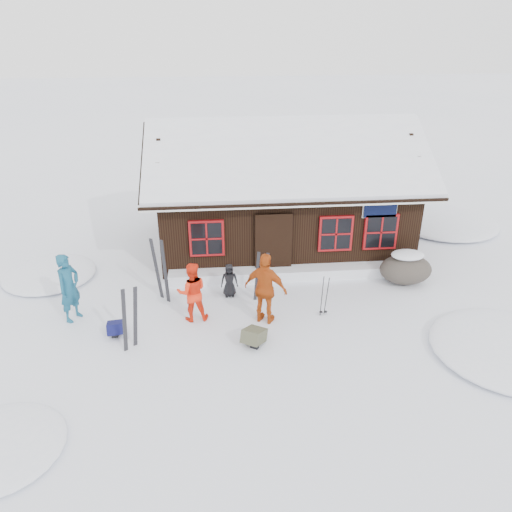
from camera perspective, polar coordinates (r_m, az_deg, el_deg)
The scene contains 15 objects.
ground at distance 13.39m, azimuth -0.63°, elevation -7.29°, with size 120.00×120.00×0.00m, color white.
mountain_hut at distance 17.32m, azimuth 2.97°, elevation 6.41°, with size 8.90×6.09×4.42m.
snow_drift at distance 15.40m, azimuth 4.25°, elevation -1.89°, with size 7.60×0.60×0.35m, color white.
snow_mounds at distance 15.17m, azimuth 5.03°, elevation -3.12°, with size 20.60×13.20×0.48m.
skier_teal at distance 13.83m, azimuth -20.58°, elevation -3.41°, with size 0.69×0.45×1.89m, color navy.
skier_orange_left at distance 13.11m, azimuth -7.32°, elevation -4.10°, with size 0.80×0.62×1.64m, color #F72E11.
skier_orange_right at distance 12.82m, azimuth 1.12°, elevation -3.78°, with size 1.15×0.48×1.96m, color #B14512.
skier_crouched at distance 14.25m, azimuth -3.07°, elevation -2.79°, with size 0.49×0.32×1.00m, color black.
boulder at distance 15.63m, azimuth 16.74°, elevation -1.36°, with size 1.57×1.17×0.91m.
ski_pair_left at distance 12.32m, azimuth -14.21°, elevation -7.05°, with size 0.45×0.29×1.68m.
ski_pair_mid at distance 14.14m, azimuth -10.82°, elevation -1.67°, with size 0.48×0.37×1.89m.
ski_pair_right at distance 13.94m, azimuth 0.62°, elevation -2.44°, with size 0.45×0.12×1.54m.
ski_poles at distance 13.45m, azimuth 7.81°, elevation -4.63°, with size 0.21×0.10×1.18m.
backpack_blue at distance 13.23m, azimuth -15.77°, elevation -8.13°, with size 0.38×0.51×0.28m, color #101145.
backpack_olive at distance 12.39m, azimuth -0.23°, elevation -9.40°, with size 0.46×0.61×0.33m, color #494934.
Camera 1 is at (-0.89, -11.19, 7.30)m, focal length 35.00 mm.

